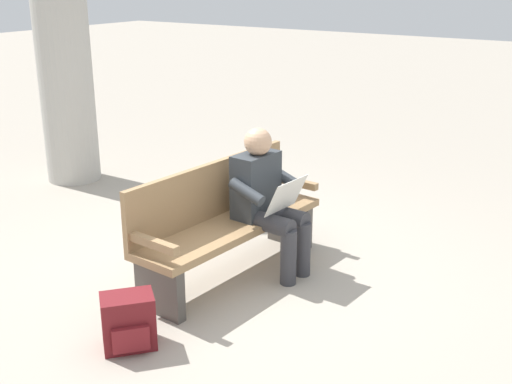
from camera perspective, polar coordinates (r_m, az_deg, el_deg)
name	(u,v)px	position (r m, az deg, el deg)	size (l,w,h in m)	color
ground_plane	(232,274)	(5.28, -2.10, -7.26)	(40.00, 40.00, 0.00)	#A89E8E
bench_near	(225,220)	(5.14, -2.76, -2.44)	(1.83, 0.61, 0.90)	#9E7A51
person_seated	(267,197)	(5.12, 0.98, -0.48)	(0.59, 0.59, 1.18)	#33383D
backpack	(129,322)	(4.34, -11.19, -11.20)	(0.41, 0.39, 0.37)	maroon
support_pillar	(60,20)	(7.61, -16.91, 14.30)	(0.60, 0.60, 3.63)	#B2AFA8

